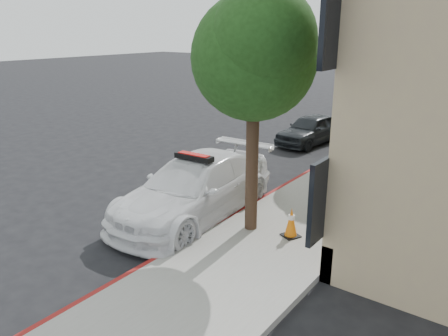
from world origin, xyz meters
name	(u,v)px	position (x,y,z in m)	size (l,w,h in m)	color
ground	(209,187)	(0.00, 0.00, 0.00)	(120.00, 120.00, 0.00)	black
sidewalk	(409,140)	(3.60, 10.00, 0.07)	(3.20, 50.00, 0.15)	gray
curb_strip	(375,135)	(2.06, 10.00, 0.07)	(0.12, 50.00, 0.15)	maroon
tree_near	(255,57)	(2.93, -2.01, 4.27)	(2.92, 2.82, 5.62)	black
tree_mid	(374,49)	(2.93, 5.99, 4.16)	(2.77, 2.64, 5.43)	black
tree_far	(428,38)	(2.93, 13.99, 4.39)	(3.10, 3.00, 5.81)	black
police_car	(195,188)	(1.10, -1.99, 0.80)	(2.52, 5.62, 1.75)	white
parked_car_mid	(310,129)	(0.19, 6.95, 0.65)	(1.52, 3.79, 1.29)	black
parked_car_far	(378,110)	(1.20, 13.00, 0.73)	(1.55, 4.43, 1.46)	#141832
fire_hydrant	(326,190)	(3.73, 0.61, 0.55)	(0.35, 0.32, 0.82)	white
traffic_cone	(291,222)	(3.92, -1.82, 0.51)	(0.50, 0.50, 0.72)	black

